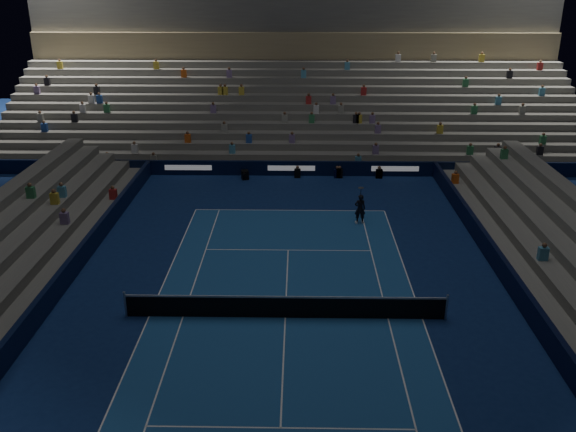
# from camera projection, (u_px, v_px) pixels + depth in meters

# --- Properties ---
(ground) EXTENTS (90.00, 90.00, 0.00)m
(ground) POSITION_uv_depth(u_px,v_px,m) (285.00, 318.00, 24.57)
(ground) COLOR #0D2052
(ground) RESTS_ON ground
(court_surface) EXTENTS (10.97, 23.77, 0.01)m
(court_surface) POSITION_uv_depth(u_px,v_px,m) (285.00, 318.00, 24.57)
(court_surface) COLOR #19498A
(court_surface) RESTS_ON ground
(sponsor_barrier_far) EXTENTS (44.00, 0.25, 1.00)m
(sponsor_barrier_far) POSITION_uv_depth(u_px,v_px,m) (291.00, 168.00, 41.56)
(sponsor_barrier_far) COLOR black
(sponsor_barrier_far) RESTS_ON ground
(sponsor_barrier_east) EXTENTS (0.25, 37.00, 1.00)m
(sponsor_barrier_east) POSITION_uv_depth(u_px,v_px,m) (530.00, 309.00, 24.22)
(sponsor_barrier_east) COLOR black
(sponsor_barrier_east) RESTS_ON ground
(sponsor_barrier_west) EXTENTS (0.25, 37.00, 1.00)m
(sponsor_barrier_west) POSITION_uv_depth(u_px,v_px,m) (44.00, 305.00, 24.55)
(sponsor_barrier_west) COLOR black
(sponsor_barrier_west) RESTS_ON ground
(grandstand_main) EXTENTS (44.00, 15.20, 11.20)m
(grandstand_main) POSITION_uv_depth(u_px,v_px,m) (293.00, 99.00, 49.22)
(grandstand_main) COLOR #63635E
(grandstand_main) RESTS_ON ground
(tennis_net) EXTENTS (12.90, 0.10, 1.10)m
(tennis_net) POSITION_uv_depth(u_px,v_px,m) (285.00, 307.00, 24.38)
(tennis_net) COLOR #B2B2B7
(tennis_net) RESTS_ON ground
(tennis_player) EXTENTS (0.63, 0.44, 1.67)m
(tennis_player) POSITION_uv_depth(u_px,v_px,m) (360.00, 209.00, 33.53)
(tennis_player) COLOR black
(tennis_player) RESTS_ON ground
(broadcast_camera) EXTENTS (0.58, 0.96, 0.60)m
(broadcast_camera) POSITION_uv_depth(u_px,v_px,m) (245.00, 175.00, 40.86)
(broadcast_camera) COLOR black
(broadcast_camera) RESTS_ON ground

